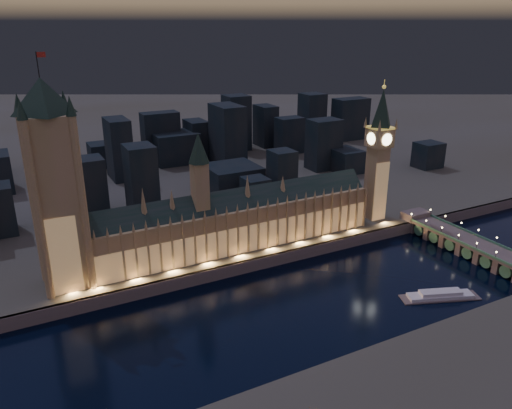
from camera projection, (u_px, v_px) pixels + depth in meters
name	position (u px, v px, depth m)	size (l,w,h in m)	color
ground_plane	(293.00, 299.00, 279.94)	(2000.00, 2000.00, 0.00)	black
north_bank	(102.00, 127.00, 710.97)	(2000.00, 960.00, 8.00)	#3F3B2B
embankment_wall	(259.00, 263.00, 312.65)	(2000.00, 2.50, 8.00)	#584C4C
palace_of_westminster	(230.00, 222.00, 317.62)	(202.00, 22.10, 78.00)	olive
victoria_tower	(54.00, 178.00, 259.35)	(31.68, 31.68, 125.23)	olive
elizabeth_tower	(379.00, 144.00, 356.04)	(18.00, 18.00, 101.30)	olive
westminster_bridge	(468.00, 245.00, 333.29)	(19.68, 113.00, 15.90)	#584C4C
river_boat	(440.00, 295.00, 280.94)	(45.65, 25.62, 4.50)	#584C4C
city_backdrop	(191.00, 147.00, 487.61)	(481.91, 215.63, 72.94)	black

